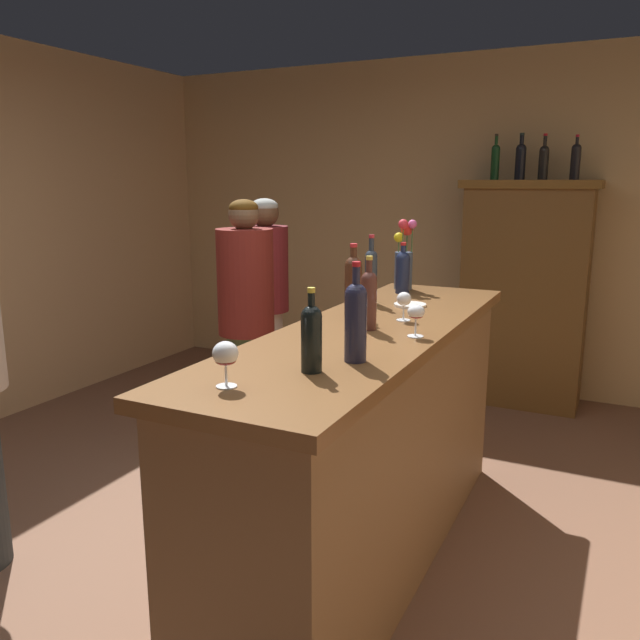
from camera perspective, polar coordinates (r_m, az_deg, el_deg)
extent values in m
plane|color=brown|center=(3.03, -5.81, -21.34)|extent=(7.91, 7.91, 0.00)
cube|color=tan|center=(5.41, 11.65, 8.31)|extent=(5.36, 0.12, 2.65)
cube|color=brown|center=(2.87, 4.31, -11.63)|extent=(0.57, 2.22, 1.02)
cube|color=brown|center=(2.70, 4.50, -1.14)|extent=(0.65, 2.31, 0.05)
cube|color=brown|center=(5.03, 17.73, 2.16)|extent=(0.88, 0.40, 1.68)
cube|color=brown|center=(4.96, 18.35, 11.44)|extent=(0.96, 0.46, 0.06)
cylinder|color=#482717|center=(2.88, 2.98, 2.60)|extent=(0.08, 0.08, 0.23)
sphere|color=#482717|center=(2.86, 3.00, 4.91)|extent=(0.08, 0.08, 0.08)
cylinder|color=#482717|center=(2.85, 3.01, 5.71)|extent=(0.03, 0.03, 0.08)
cylinder|color=#B42328|center=(2.85, 3.02, 6.67)|extent=(0.03, 0.03, 0.02)
cylinder|color=#212139|center=(2.15, 3.19, -0.74)|extent=(0.08, 0.08, 0.23)
sphere|color=#212139|center=(2.13, 3.23, 2.29)|extent=(0.08, 0.08, 0.08)
cylinder|color=#212139|center=(2.12, 3.25, 3.54)|extent=(0.03, 0.03, 0.09)
cylinder|color=#AF171D|center=(2.11, 3.26, 5.01)|extent=(0.03, 0.03, 0.02)
cylinder|color=#19213E|center=(3.51, 7.38, 3.92)|extent=(0.08, 0.08, 0.19)
sphere|color=#19213E|center=(3.50, 7.42, 5.45)|extent=(0.08, 0.08, 0.08)
cylinder|color=#19213E|center=(3.50, 7.44, 6.04)|extent=(0.03, 0.03, 0.07)
cylinder|color=#B41D1D|center=(3.49, 7.46, 6.76)|extent=(0.03, 0.03, 0.02)
cylinder|color=#4D2720|center=(2.63, 4.36, 1.37)|extent=(0.07, 0.07, 0.21)
sphere|color=#4D2720|center=(2.61, 4.40, 3.62)|extent=(0.07, 0.07, 0.07)
cylinder|color=#4D2720|center=(2.60, 4.41, 4.49)|extent=(0.03, 0.03, 0.08)
cylinder|color=gold|center=(2.60, 4.43, 5.55)|extent=(0.03, 0.03, 0.02)
cylinder|color=#252D38|center=(3.20, 4.56, 3.58)|extent=(0.06, 0.06, 0.24)
sphere|color=#252D38|center=(3.18, 4.60, 5.68)|extent=(0.06, 0.06, 0.06)
cylinder|color=#252D38|center=(3.17, 4.61, 6.49)|extent=(0.03, 0.03, 0.09)
cylinder|color=#A8222B|center=(3.17, 4.63, 7.45)|extent=(0.03, 0.03, 0.02)
cylinder|color=black|center=(2.04, -0.77, -2.17)|extent=(0.07, 0.07, 0.18)
sphere|color=black|center=(2.02, -0.77, 0.35)|extent=(0.07, 0.07, 0.07)
cylinder|color=black|center=(2.01, -0.78, 1.40)|extent=(0.02, 0.02, 0.08)
cylinder|color=gold|center=(2.00, -0.78, 2.69)|extent=(0.03, 0.03, 0.02)
cylinder|color=white|center=(2.83, 7.45, -0.01)|extent=(0.06, 0.06, 0.00)
cylinder|color=white|center=(2.82, 7.47, 0.65)|extent=(0.01, 0.01, 0.06)
ellipsoid|color=white|center=(2.81, 7.50, 1.88)|extent=(0.06, 0.06, 0.06)
cylinder|color=white|center=(1.93, -8.34, -5.87)|extent=(0.06, 0.06, 0.00)
cylinder|color=white|center=(1.92, -8.38, -4.93)|extent=(0.01, 0.01, 0.06)
ellipsoid|color=white|center=(1.90, -8.44, -2.97)|extent=(0.08, 0.08, 0.07)
ellipsoid|color=maroon|center=(1.91, -8.42, -3.56)|extent=(0.06, 0.06, 0.03)
cylinder|color=white|center=(2.54, 8.50, -1.44)|extent=(0.06, 0.06, 0.00)
cylinder|color=white|center=(2.54, 8.53, -0.65)|extent=(0.01, 0.01, 0.07)
ellipsoid|color=white|center=(2.52, 8.57, 0.74)|extent=(0.07, 0.07, 0.06)
ellipsoid|color=maroon|center=(2.53, 8.56, 0.39)|extent=(0.06, 0.06, 0.02)
cylinder|color=#3A4A64|center=(3.65, 7.45, 4.39)|extent=(0.10, 0.10, 0.21)
cylinder|color=#38602D|center=(3.63, 8.20, 6.57)|extent=(0.01, 0.01, 0.24)
sphere|color=#D54F8E|center=(3.62, 8.25, 8.46)|extent=(0.05, 0.05, 0.05)
cylinder|color=#38602D|center=(3.66, 7.74, 6.40)|extent=(0.01, 0.01, 0.21)
sphere|color=red|center=(3.65, 7.79, 8.04)|extent=(0.07, 0.07, 0.07)
cylinder|color=#38602D|center=(3.64, 7.02, 6.03)|extent=(0.01, 0.01, 0.17)
sphere|color=yellow|center=(3.63, 7.05, 7.33)|extent=(0.06, 0.06, 0.06)
cylinder|color=#38602D|center=(3.59, 7.39, 6.55)|extent=(0.01, 0.01, 0.24)
sphere|color=red|center=(3.58, 7.44, 8.48)|extent=(0.05, 0.05, 0.05)
cylinder|color=white|center=(3.16, 8.04, 1.35)|extent=(0.16, 0.16, 0.01)
cylinder|color=#123718|center=(5.00, 15.36, 13.24)|extent=(0.06, 0.06, 0.22)
sphere|color=#123718|center=(5.01, 15.43, 14.51)|extent=(0.06, 0.06, 0.06)
cylinder|color=#123718|center=(5.01, 15.46, 15.02)|extent=(0.02, 0.02, 0.09)
cylinder|color=black|center=(5.01, 15.50, 15.62)|extent=(0.03, 0.03, 0.02)
cylinder|color=black|center=(4.97, 17.44, 13.10)|extent=(0.07, 0.07, 0.22)
sphere|color=black|center=(4.97, 17.52, 14.36)|extent=(0.07, 0.07, 0.07)
cylinder|color=black|center=(4.98, 17.56, 14.90)|extent=(0.03, 0.03, 0.10)
cylinder|color=black|center=(4.98, 17.60, 15.54)|extent=(0.03, 0.03, 0.02)
cylinder|color=black|center=(4.95, 19.31, 12.91)|extent=(0.07, 0.07, 0.20)
sphere|color=black|center=(4.95, 19.39, 14.08)|extent=(0.07, 0.07, 0.07)
cylinder|color=black|center=(4.95, 19.44, 14.66)|extent=(0.02, 0.02, 0.10)
cylinder|color=red|center=(4.96, 19.49, 15.33)|extent=(0.03, 0.03, 0.02)
cylinder|color=black|center=(4.93, 21.82, 12.78)|extent=(0.07, 0.07, 0.21)
sphere|color=black|center=(4.93, 21.92, 14.01)|extent=(0.07, 0.07, 0.07)
cylinder|color=black|center=(4.93, 21.96, 14.46)|extent=(0.02, 0.02, 0.08)
cylinder|color=#B31525|center=(4.93, 22.01, 15.00)|extent=(0.02, 0.02, 0.02)
cylinder|color=#4E6A44|center=(3.90, -6.41, -6.90)|extent=(0.24, 0.24, 0.80)
cylinder|color=maroon|center=(3.73, -6.67, 3.39)|extent=(0.33, 0.33, 0.61)
sphere|color=brown|center=(3.69, -6.82, 9.31)|extent=(0.18, 0.18, 0.18)
ellipsoid|color=#53340F|center=(3.68, -6.84, 9.92)|extent=(0.17, 0.17, 0.10)
cylinder|color=#B39F96|center=(4.49, -4.73, -4.22)|extent=(0.22, 0.22, 0.81)
cylinder|color=maroon|center=(4.34, -4.89, 4.56)|extent=(0.31, 0.31, 0.58)
sphere|color=brown|center=(4.31, -4.98, 9.50)|extent=(0.19, 0.19, 0.19)
ellipsoid|color=#ACB1AB|center=(4.30, -4.99, 10.07)|extent=(0.18, 0.18, 0.11)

